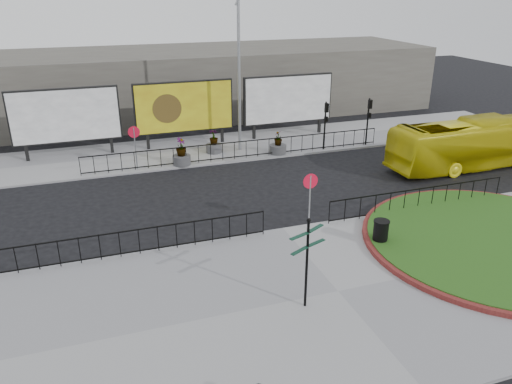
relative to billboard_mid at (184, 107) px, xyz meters
name	(u,v)px	position (x,y,z in m)	size (l,w,h in m)	color
ground	(283,230)	(1.50, -12.97, -2.60)	(90.00, 90.00, 0.00)	black
pavement_near	(338,293)	(1.50, -17.97, -2.54)	(30.00, 10.00, 0.12)	gray
pavement_far	(213,148)	(1.50, -0.97, -2.54)	(44.00, 6.00, 0.12)	gray
brick_edge	(495,241)	(9.00, -16.97, -2.39)	(10.40, 10.40, 0.18)	maroon
grass_lawn	(495,241)	(9.00, -16.97, -2.37)	(10.00, 10.00, 0.22)	#214913
railing_near_left	(139,241)	(-4.50, -13.27, -1.93)	(10.00, 0.10, 1.10)	black
railing_near_right	(419,199)	(8.00, -13.27, -1.93)	(9.00, 0.10, 1.10)	black
railing_far	(240,150)	(2.50, -3.67, -1.93)	(18.00, 0.10, 1.10)	black
speed_sign_far	(135,138)	(-3.50, -3.57, -0.68)	(0.64, 0.07, 2.47)	gray
speed_sign_near	(310,189)	(2.50, -13.37, -0.68)	(0.64, 0.07, 2.47)	gray
billboard_left	(65,116)	(-7.00, 0.00, 0.00)	(6.20, 0.31, 4.10)	black
billboard_mid	(184,107)	(0.00, 0.00, 0.00)	(6.20, 0.31, 4.10)	black
billboard_right	(288,99)	(7.00, 0.00, 0.00)	(6.20, 0.31, 4.10)	black
lamp_post	(239,73)	(3.01, -1.97, 2.23)	(0.74, 0.18, 9.23)	gray
signal_pole_a	(326,118)	(8.00, -3.63, -0.50)	(0.22, 0.26, 3.00)	black
signal_pole_b	(369,115)	(11.00, -3.63, -0.50)	(0.22, 0.26, 3.00)	black
building_backdrop	(180,83)	(1.50, 9.03, -0.10)	(40.00, 10.00, 5.00)	#5C5850
fingerpost_sign	(307,254)	(0.11, -18.36, -0.60)	(1.40, 0.79, 3.11)	black
litter_bin	(381,233)	(4.59, -15.57, -1.95)	(0.63, 0.63, 1.04)	black
bus	(472,144)	(14.50, -9.02, -1.20)	(2.34, 10.02, 2.79)	gold
planter_a	(181,155)	(-0.98, -3.57, -1.91)	(1.03, 1.03, 1.58)	#4C4C4F
planter_b	(214,144)	(1.33, -1.97, -1.97)	(0.98, 0.98, 1.45)	#4C4C4F
planter_c	(278,146)	(4.97, -3.45, -2.01)	(1.03, 1.03, 1.43)	#4C4C4F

